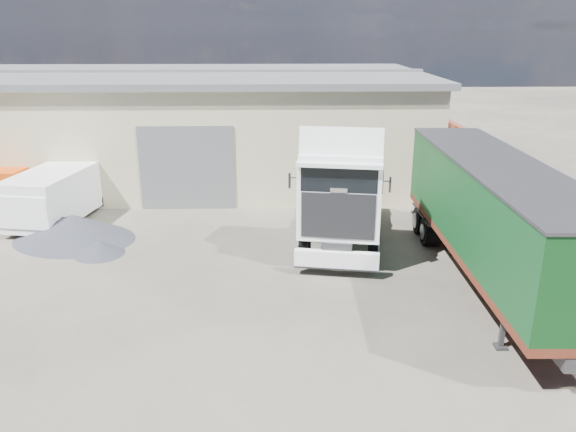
{
  "coord_description": "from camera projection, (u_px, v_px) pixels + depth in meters",
  "views": [
    {
      "loc": [
        1.63,
        -13.26,
        7.53
      ],
      "look_at": [
        2.09,
        3.0,
        1.99
      ],
      "focal_mm": 35.0,
      "sensor_mm": 36.0,
      "label": 1
    }
  ],
  "objects": [
    {
      "name": "box_trailer",
      "position": [
        493.0,
        211.0,
        16.59
      ],
      "size": [
        2.71,
        11.54,
        3.82
      ],
      "rotation": [
        0.0,
        0.0,
        -0.02
      ],
      "color": "#2D2D30",
      "rests_on": "ground"
    },
    {
      "name": "ground",
      "position": [
        213.0,
        324.0,
        14.93
      ],
      "size": [
        120.0,
        120.0,
        0.0
      ],
      "primitive_type": "plane",
      "color": "#2A2722",
      "rests_on": "ground"
    },
    {
      "name": "tractor_unit",
      "position": [
        342.0,
        197.0,
        19.21
      ],
      "size": [
        3.77,
        7.23,
        4.63
      ],
      "rotation": [
        0.0,
        0.0,
        -0.18
      ],
      "color": "black",
      "rests_on": "ground"
    },
    {
      "name": "brick_boundary_wall",
      "position": [
        543.0,
        207.0,
        20.51
      ],
      "size": [
        0.35,
        26.0,
        2.5
      ],
      "primitive_type": "cube",
      "color": "brown",
      "rests_on": "ground"
    },
    {
      "name": "warehouse",
      "position": [
        125.0,
        125.0,
        29.05
      ],
      "size": [
        30.6,
        12.6,
        5.42
      ],
      "color": "#BCB490",
      "rests_on": "ground"
    },
    {
      "name": "gravel_heap",
      "position": [
        72.0,
        228.0,
        20.73
      ],
      "size": [
        5.83,
        5.83,
        0.96
      ],
      "rotation": [
        0.0,
        0.0,
        -0.32
      ],
      "color": "black",
      "rests_on": "ground"
    },
    {
      "name": "panel_van",
      "position": [
        57.0,
        195.0,
        22.44
      ],
      "size": [
        2.99,
        5.45,
        2.11
      ],
      "rotation": [
        0.0,
        0.0,
        -0.18
      ],
      "color": "black",
      "rests_on": "ground"
    }
  ]
}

